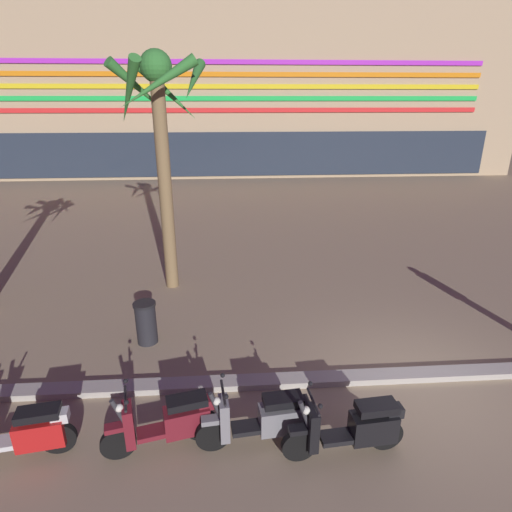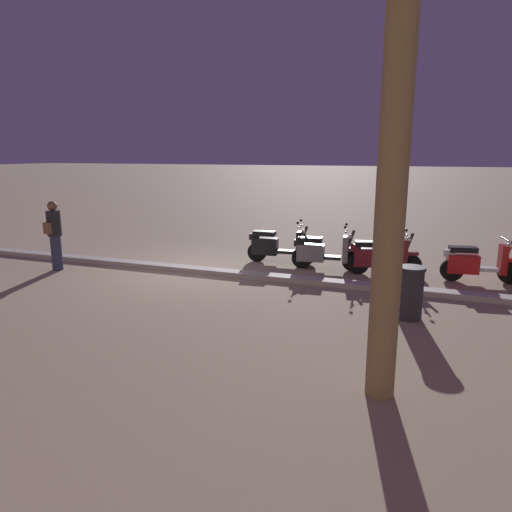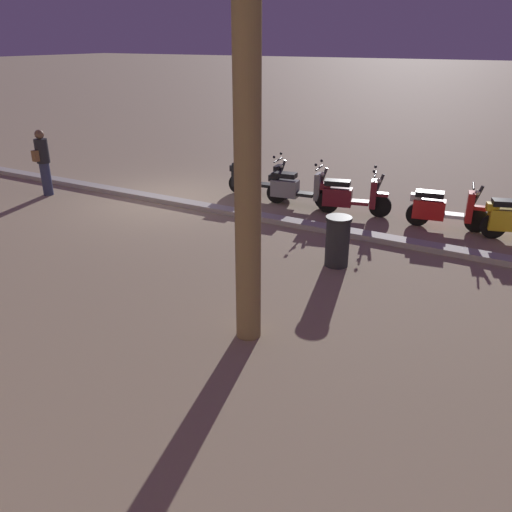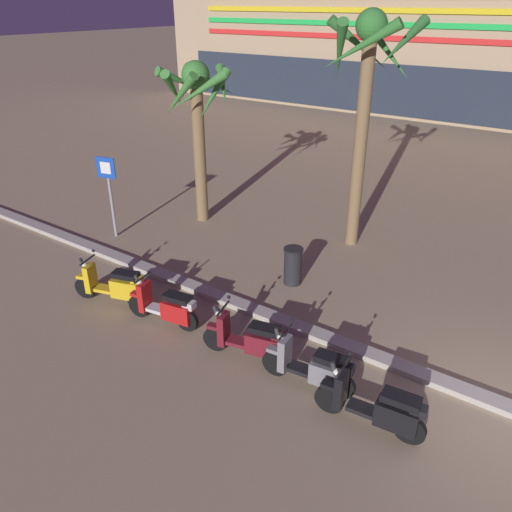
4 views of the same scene
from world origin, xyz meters
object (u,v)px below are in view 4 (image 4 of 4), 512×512
Objects in this scene: scooter_yellow_tail_end at (115,286)px; palm_tree_by_mall_entrance at (366,79)px; scooter_red_mid_rear at (167,307)px; litter_bin at (293,265)px; scooter_maroon_last_in_row at (251,339)px; scooter_grey_far_back at (315,368)px; crossing_sign at (109,188)px; scooter_black_second_in_line at (379,408)px; palm_tree_far_corner at (197,104)px.

palm_tree_by_mall_entrance is at bearing 63.29° from scooter_yellow_tail_end.
scooter_red_mid_rear reaches higher than litter_bin.
scooter_maroon_last_in_row is at bearing -83.61° from palm_tree_by_mall_entrance.
scooter_red_mid_rear is 0.98× the size of scooter_grey_far_back.
crossing_sign is at bearing 151.37° from scooter_red_mid_rear.
litter_bin is at bearing 127.04° from scooter_grey_far_back.
palm_tree_by_mall_entrance reaches higher than scooter_black_second_in_line.
scooter_red_mid_rear is at bearing -112.44° from litter_bin.
scooter_maroon_last_in_row is 7.83m from palm_tree_far_corner.
palm_tree_far_corner is 5.02× the size of litter_bin.
litter_bin is at bearing -22.59° from palm_tree_far_corner.
scooter_red_mid_rear is at bearing 177.13° from scooter_black_second_in_line.
litter_bin is at bearing -93.80° from palm_tree_by_mall_entrance.
scooter_maroon_last_in_row and scooter_grey_far_back have the same top height.
palm_tree_far_corner is 5.72m from litter_bin.
scooter_maroon_last_in_row is (3.71, 0.12, -0.01)m from scooter_yellow_tail_end.
scooter_red_mid_rear is 1.84× the size of litter_bin.
crossing_sign is 3.48m from palm_tree_far_corner.
scooter_yellow_tail_end and scooter_maroon_last_in_row have the same top height.
litter_bin is (5.74, 0.62, -1.02)m from crossing_sign.
crossing_sign reaches higher than scooter_yellow_tail_end.
scooter_black_second_in_line is 0.31× the size of palm_tree_by_mall_entrance.
palm_tree_far_corner is (-3.18, 4.91, 3.14)m from scooter_red_mid_rear.
litter_bin is (-0.86, 2.99, 0.04)m from scooter_maroon_last_in_row.
crossing_sign is at bearing 160.30° from scooter_maroon_last_in_row.
scooter_maroon_last_in_row is 1.42m from scooter_grey_far_back.
scooter_black_second_in_line is at bearing -42.60° from litter_bin.
crossing_sign reaches higher than scooter_red_mid_rear.
scooter_grey_far_back is 3.79m from litter_bin.
scooter_yellow_tail_end is 0.29× the size of palm_tree_by_mall_entrance.
palm_tree_by_mall_entrance is at bearing 96.39° from scooter_maroon_last_in_row.
litter_bin is (1.27, 3.07, 0.04)m from scooter_red_mid_rear.
crossing_sign reaches higher than scooter_grey_far_back.
scooter_red_mid_rear is at bearing -177.87° from scooter_maroon_last_in_row.
palm_tree_far_corner is (-4.64, -1.10, -0.91)m from palm_tree_by_mall_entrance.
scooter_yellow_tail_end is at bearing -40.67° from crossing_sign.
palm_tree_by_mall_entrance is at bearing 118.55° from scooter_black_second_in_line.
scooter_black_second_in_line reaches higher than scooter_red_mid_rear.
scooter_yellow_tail_end is 6.07m from palm_tree_far_corner.
palm_tree_by_mall_entrance reaches higher than crossing_sign.
crossing_sign is (-9.34, 2.69, 1.05)m from scooter_black_second_in_line.
litter_bin is (-3.60, 3.31, 0.03)m from scooter_black_second_in_line.
scooter_grey_far_back is at bearing -16.65° from crossing_sign.
scooter_grey_far_back is at bearing 0.70° from scooter_red_mid_rear.
scooter_grey_far_back is at bearing 167.70° from scooter_black_second_in_line.
palm_tree_far_corner reaches higher than scooter_black_second_in_line.
crossing_sign is at bearing -173.80° from litter_bin.
palm_tree_far_corner is (-5.30, 4.83, 3.14)m from scooter_maroon_last_in_row.
scooter_grey_far_back is at bearing -35.92° from palm_tree_far_corner.
scooter_yellow_tail_end is 0.96× the size of scooter_black_second_in_line.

